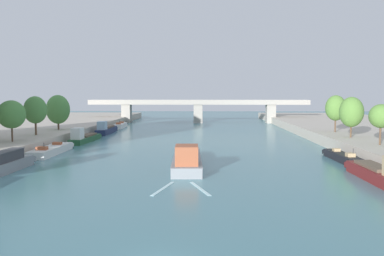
% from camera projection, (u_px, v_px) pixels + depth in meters
% --- Properties ---
extents(barge_midriver, '(4.21, 18.29, 3.36)m').
position_uv_depth(barge_midriver, '(187.00, 159.00, 51.57)').
color(barge_midriver, gray).
rests_on(barge_midriver, ground).
extents(wake_behind_barge, '(5.60, 6.01, 0.03)m').
position_uv_depth(wake_behind_barge, '(181.00, 188.00, 39.57)').
color(wake_behind_barge, silver).
rests_on(wake_behind_barge, ground).
extents(moored_boat_left_end, '(2.18, 10.41, 2.56)m').
position_uv_depth(moored_boat_left_end, '(8.00, 162.00, 48.34)').
color(moored_boat_left_end, gray).
rests_on(moored_boat_left_end, ground).
extents(moored_boat_left_lone, '(2.89, 13.46, 2.21)m').
position_uv_depth(moored_boat_left_lone, '(52.00, 150.00, 62.75)').
color(moored_boat_left_lone, silver).
rests_on(moored_boat_left_lone, ground).
extents(moored_boat_left_downstream, '(2.76, 13.63, 3.06)m').
position_uv_depth(moored_boat_left_downstream, '(84.00, 138.00, 77.89)').
color(moored_boat_left_downstream, '#235633').
rests_on(moored_boat_left_downstream, ground).
extents(moored_boat_left_second, '(2.73, 14.18, 3.11)m').
position_uv_depth(moored_boat_left_second, '(106.00, 129.00, 95.12)').
color(moored_boat_left_second, '#1E284C').
rests_on(moored_boat_left_second, ground).
extents(moored_boat_left_gap_after, '(2.48, 11.20, 2.35)m').
position_uv_depth(moored_boat_left_gap_after, '(120.00, 126.00, 110.66)').
color(moored_boat_left_gap_after, silver).
rests_on(moored_boat_left_gap_after, ground).
extents(moored_boat_right_second, '(2.65, 12.95, 3.22)m').
position_uv_depth(moored_boat_right_second, '(380.00, 173.00, 42.39)').
color(moored_boat_right_second, maroon).
rests_on(moored_boat_right_second, ground).
extents(moored_boat_right_midway, '(2.20, 11.22, 2.16)m').
position_uv_depth(moored_boat_right_midway, '(341.00, 157.00, 56.03)').
color(moored_boat_right_midway, black).
rests_on(moored_boat_right_midway, ground).
extents(tree_left_nearest, '(4.18, 4.18, 6.33)m').
position_uv_depth(tree_left_nearest, '(11.00, 114.00, 61.79)').
color(tree_left_nearest, brown).
rests_on(tree_left_nearest, quay_left).
extents(tree_left_midway, '(4.03, 4.03, 6.90)m').
position_uv_depth(tree_left_midway, '(35.00, 110.00, 72.05)').
color(tree_left_midway, brown).
rests_on(tree_left_midway, quay_left).
extents(tree_left_third, '(4.74, 4.74, 7.10)m').
position_uv_depth(tree_left_third, '(58.00, 109.00, 82.83)').
color(tree_left_third, brown).
rests_on(tree_left_third, quay_left).
extents(tree_right_third, '(3.33, 3.33, 5.85)m').
position_uv_depth(tree_right_third, '(381.00, 116.00, 57.68)').
color(tree_right_third, brown).
rests_on(tree_right_third, quay_right).
extents(tree_right_midway, '(3.97, 3.97, 6.81)m').
position_uv_depth(tree_right_midway, '(351.00, 112.00, 67.74)').
color(tree_right_midway, brown).
rests_on(tree_right_midway, quay_right).
extents(tree_right_nearest, '(3.87, 3.87, 7.06)m').
position_uv_depth(tree_right_nearest, '(336.00, 108.00, 77.62)').
color(tree_right_nearest, brown).
rests_on(tree_right_nearest, quay_right).
extents(bridge_far, '(70.31, 4.40, 7.39)m').
position_uv_depth(bridge_far, '(198.00, 108.00, 130.02)').
color(bridge_far, '#9E998E').
rests_on(bridge_far, ground).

